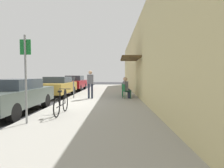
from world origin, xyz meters
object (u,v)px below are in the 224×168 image
(street_sign, at_px, (26,72))
(seated_patron_1, at_px, (126,86))
(cafe_chair_1, at_px, (125,89))
(cafe_chair_2, at_px, (124,88))
(parked_car_0, at_px, (13,95))
(parked_car_2, at_px, (75,83))
(bicycle_0, at_px, (61,104))
(pedestrian_standing, at_px, (90,82))
(parking_meter, at_px, (74,86))
(seated_patron_0, at_px, (126,87))
(cafe_chair_0, at_px, (125,90))
(parked_car_1, at_px, (58,86))

(street_sign, height_order, seated_patron_1, street_sign)
(cafe_chair_1, xyz_separation_m, cafe_chair_2, (0.00, 0.74, 0.00))
(parked_car_0, distance_m, parked_car_2, 11.06)
(street_sign, xyz_separation_m, bicycle_0, (0.65, 1.28, -1.16))
(cafe_chair_1, xyz_separation_m, pedestrian_standing, (-2.15, -0.82, 0.50))
(bicycle_0, distance_m, cafe_chair_1, 5.87)
(parking_meter, height_order, seated_patron_0, parking_meter)
(pedestrian_standing, bearing_deg, seated_patron_0, 0.89)
(parked_car_2, bearing_deg, seated_patron_1, -53.32)
(cafe_chair_1, distance_m, cafe_chair_2, 0.74)
(street_sign, height_order, pedestrian_standing, street_sign)
(cafe_chair_0, height_order, cafe_chair_1, same)
(parked_car_1, height_order, parking_meter, parking_meter)
(parked_car_1, distance_m, cafe_chair_1, 4.88)
(parking_meter, height_order, cafe_chair_0, parking_meter)
(seated_patron_0, relative_size, pedestrian_standing, 0.76)
(seated_patron_0, bearing_deg, bicycle_0, -120.84)
(parked_car_2, bearing_deg, seated_patron_0, -56.42)
(parked_car_1, xyz_separation_m, seated_patron_1, (4.81, -1.10, 0.07))
(parked_car_0, relative_size, cafe_chair_1, 5.06)
(street_sign, height_order, cafe_chair_1, street_sign)
(bicycle_0, distance_m, cafe_chair_2, 6.54)
(cafe_chair_1, xyz_separation_m, seated_patron_1, (0.06, -0.00, 0.19))
(parked_car_2, relative_size, cafe_chair_2, 5.06)
(street_sign, distance_m, cafe_chair_1, 7.37)
(parked_car_1, height_order, cafe_chair_2, parked_car_1)
(cafe_chair_1, bearing_deg, parking_meter, -167.60)
(seated_patron_0, distance_m, cafe_chair_1, 0.82)
(cafe_chair_0, height_order, cafe_chair_2, same)
(seated_patron_0, relative_size, seated_patron_1, 1.00)
(parked_car_2, xyz_separation_m, cafe_chair_1, (4.75, -6.46, -0.15))
(cafe_chair_2, bearing_deg, parked_car_0, -131.69)
(cafe_chair_1, relative_size, pedestrian_standing, 0.51)
(parked_car_2, distance_m, pedestrian_standing, 7.75)
(seated_patron_1, relative_size, cafe_chair_2, 1.48)
(parking_meter, xyz_separation_m, street_sign, (-0.05, -5.83, 0.75))
(parking_meter, relative_size, seated_patron_1, 1.02)
(seated_patron_1, bearing_deg, bicycle_0, -116.89)
(cafe_chair_0, bearing_deg, cafe_chair_2, 90.09)
(cafe_chair_2, bearing_deg, seated_patron_1, -85.48)
(parked_car_2, distance_m, cafe_chair_1, 8.02)
(street_sign, relative_size, seated_patron_0, 2.02)
(parked_car_0, bearing_deg, cafe_chair_2, 48.31)
(cafe_chair_0, relative_size, seated_patron_0, 0.67)
(cafe_chair_0, relative_size, pedestrian_standing, 0.51)
(parked_car_1, bearing_deg, bicycle_0, -71.30)
(parked_car_2, bearing_deg, parked_car_1, -90.00)
(parked_car_0, xyz_separation_m, seated_patron_1, (4.81, 4.59, 0.08))
(bicycle_0, relative_size, cafe_chair_1, 1.97)
(parking_meter, relative_size, seated_patron_0, 1.02)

